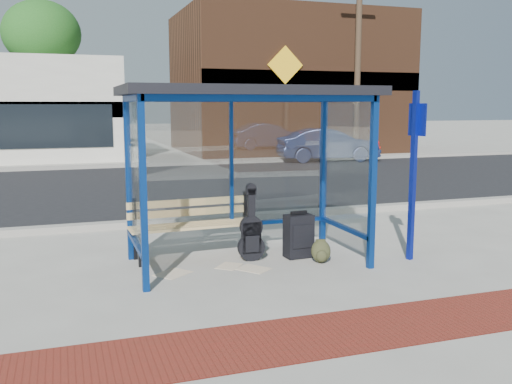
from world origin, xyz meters
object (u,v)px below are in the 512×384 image
object	(u,v)px
guitar_bag	(251,234)
suitcase	(299,236)
fire_hydrant	(377,148)
parked_car	(328,145)
bench	(194,222)
backpack	(321,252)

from	to	relation	value
guitar_bag	suitcase	bearing A→B (deg)	-2.34
suitcase	fire_hydrant	world-z (taller)	suitcase
suitcase	parked_car	distance (m)	14.36
bench	backpack	bearing A→B (deg)	-32.34
backpack	parked_car	world-z (taller)	parked_car
fire_hydrant	backpack	bearing A→B (deg)	-123.24
backpack	parked_car	size ratio (longest dim) A/B	0.08
guitar_bag	suitcase	xyz separation A→B (m)	(0.70, -0.07, -0.06)
bench	suitcase	bearing A→B (deg)	-24.23
suitcase	fire_hydrant	distance (m)	17.04
backpack	suitcase	bearing A→B (deg)	137.18
fire_hydrant	guitar_bag	bearing A→B (deg)	-126.44
suitcase	parked_car	xyz separation A→B (m)	(6.65, 12.73, 0.32)
bench	backpack	distance (m)	1.86
parked_car	fire_hydrant	world-z (taller)	parked_car
suitcase	backpack	distance (m)	0.43
guitar_bag	suitcase	world-z (taller)	guitar_bag
guitar_bag	backpack	distance (m)	1.01
bench	suitcase	world-z (taller)	bench
bench	backpack	xyz separation A→B (m)	(1.59, -0.91, -0.35)
bench	suitcase	xyz separation A→B (m)	(1.40, -0.55, -0.19)
bench	parked_car	distance (m)	14.59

